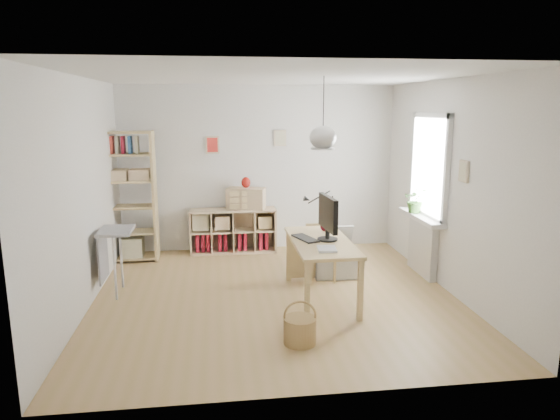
{
  "coord_description": "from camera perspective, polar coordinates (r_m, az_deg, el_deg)",
  "views": [
    {
      "loc": [
        -0.71,
        -5.93,
        2.35
      ],
      "look_at": [
        0.1,
        0.3,
        1.05
      ],
      "focal_mm": 32.0,
      "sensor_mm": 36.0,
      "label": 1
    }
  ],
  "objects": [
    {
      "name": "paper_tray",
      "position": [
        5.73,
        5.38,
        -4.45
      ],
      "size": [
        0.24,
        0.28,
        0.03
      ],
      "primitive_type": "cube",
      "rotation": [
        0.0,
        0.0,
        -0.11
      ],
      "color": "white",
      "rests_on": "desk"
    },
    {
      "name": "task_lamp",
      "position": [
        6.57,
        4.28,
        0.43
      ],
      "size": [
        0.44,
        0.16,
        0.47
      ],
      "color": "black",
      "rests_on": "desk"
    },
    {
      "name": "tall_bookshelf",
      "position": [
        7.94,
        -16.93,
        2.04
      ],
      "size": [
        0.8,
        0.38,
        2.0
      ],
      "color": "#D4B97A",
      "rests_on": "ground"
    },
    {
      "name": "red_vase",
      "position": [
        8.07,
        -3.92,
        3.16
      ],
      "size": [
        0.15,
        0.15,
        0.18
      ],
      "primitive_type": "ellipsoid",
      "color": "maroon",
      "rests_on": "drawer_chest"
    },
    {
      "name": "chair",
      "position": [
        6.92,
        4.64,
        -4.41
      ],
      "size": [
        0.38,
        0.38,
        0.76
      ],
      "rotation": [
        0.0,
        0.0,
        -0.02
      ],
      "color": "gray",
      "rests_on": "ground"
    },
    {
      "name": "monitor",
      "position": [
        6.08,
        5.5,
        -0.66
      ],
      "size": [
        0.25,
        0.63,
        0.55
      ],
      "rotation": [
        0.0,
        0.0,
        0.07
      ],
      "color": "black",
      "rests_on": "desk"
    },
    {
      "name": "radiator",
      "position": [
        7.41,
        15.98,
        -4.04
      ],
      "size": [
        0.1,
        0.8,
        0.8
      ],
      "primitive_type": "cube",
      "color": "silver",
      "rests_on": "ground"
    },
    {
      "name": "storage_chest",
      "position": [
        7.18,
        6.36,
        -5.68
      ],
      "size": [
        0.65,
        0.73,
        0.66
      ],
      "rotation": [
        0.0,
        0.0,
        -0.04
      ],
      "color": "silver",
      "rests_on": "ground"
    },
    {
      "name": "room_shell",
      "position": [
        5.93,
        4.93,
        8.27
      ],
      "size": [
        4.5,
        4.5,
        4.5
      ],
      "color": "white",
      "rests_on": "ground"
    },
    {
      "name": "keyboard",
      "position": [
        6.17,
        2.9,
        -3.25
      ],
      "size": [
        0.3,
        0.46,
        0.02
      ],
      "primitive_type": "cube",
      "rotation": [
        0.0,
        0.0,
        0.35
      ],
      "color": "black",
      "rests_on": "desk"
    },
    {
      "name": "side_table",
      "position": [
        6.64,
        -18.73,
        -3.63
      ],
      "size": [
        0.4,
        0.55,
        0.85
      ],
      "color": "gray",
      "rests_on": "ground"
    },
    {
      "name": "drawer_chest",
      "position": [
        8.12,
        -3.91,
        1.33
      ],
      "size": [
        0.66,
        0.44,
        0.35
      ],
      "primitive_type": "cube",
      "rotation": [
        0.0,
        0.0,
        -0.3
      ],
      "color": "beige",
      "rests_on": "cube_shelf"
    },
    {
      "name": "desk",
      "position": [
        6.15,
        4.71,
        -4.33
      ],
      "size": [
        0.7,
        1.5,
        0.75
      ],
      "color": "#D4B97A",
      "rests_on": "ground"
    },
    {
      "name": "potted_plant",
      "position": [
        7.39,
        15.25,
        1.1
      ],
      "size": [
        0.4,
        0.37,
        0.37
      ],
      "primitive_type": "imported",
      "rotation": [
        0.0,
        0.0,
        -0.28
      ],
      "color": "#2F5821",
      "rests_on": "windowsill"
    },
    {
      "name": "ground",
      "position": [
        6.42,
        -0.55,
        -9.79
      ],
      "size": [
        4.5,
        4.5,
        0.0
      ],
      "primitive_type": "plane",
      "color": "tan",
      "rests_on": "ground"
    },
    {
      "name": "windowsill",
      "position": [
        7.28,
        15.81,
        -0.8
      ],
      "size": [
        0.22,
        1.2,
        0.06
      ],
      "primitive_type": "cube",
      "color": "white",
      "rests_on": "radiator"
    },
    {
      "name": "window_unit",
      "position": [
        7.2,
        16.75,
        4.82
      ],
      "size": [
        0.07,
        1.16,
        1.46
      ],
      "color": "white",
      "rests_on": "ground"
    },
    {
      "name": "yarn_ball",
      "position": [
        6.56,
        5.18,
        -1.89
      ],
      "size": [
        0.13,
        0.13,
        0.13
      ],
      "primitive_type": "sphere",
      "color": "#490916",
      "rests_on": "desk"
    },
    {
      "name": "wicker_basket",
      "position": [
        5.18,
        2.29,
        -13.48
      ],
      "size": [
        0.34,
        0.33,
        0.46
      ],
      "rotation": [
        0.0,
        0.0,
        -0.09
      ],
      "color": "#9E7F47",
      "rests_on": "ground"
    },
    {
      "name": "cube_shelf",
      "position": [
        8.27,
        -5.53,
        -2.72
      ],
      "size": [
        1.4,
        0.38,
        0.72
      ],
      "color": "beige",
      "rests_on": "ground"
    }
  ]
}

